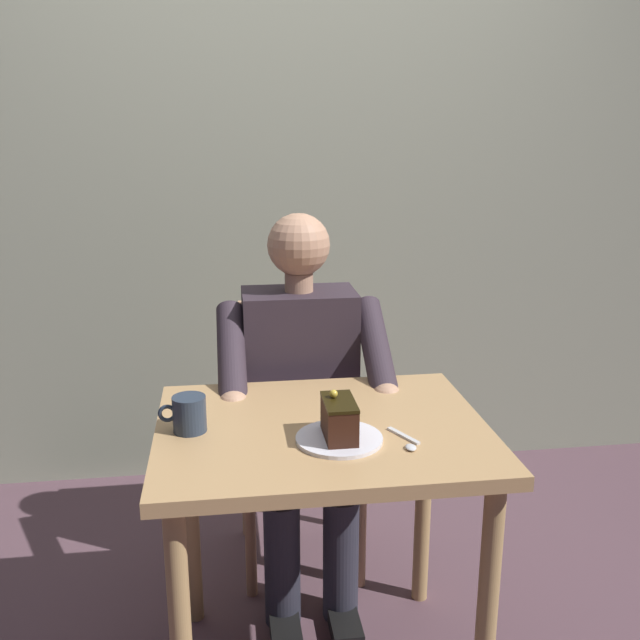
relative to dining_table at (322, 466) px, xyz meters
The scene contains 8 objects.
cafe_rear_panel 1.57m from the dining_table, 90.00° to the right, with size 6.40×0.12×3.00m, color gray.
dining_table is the anchor object (origin of this frame).
chair 0.64m from the dining_table, 90.00° to the right, with size 0.42×0.42×0.90m.
seated_person 0.45m from the dining_table, 90.00° to the right, with size 0.53×0.58×1.22m.
dessert_plate 0.16m from the dining_table, 106.36° to the left, with size 0.21×0.21×0.01m, color white.
cake_slice 0.20m from the dining_table, 106.34° to the left, with size 0.07×0.14×0.11m.
coffee_cup 0.37m from the dining_table, ahead, with size 0.12×0.08×0.09m.
dessert_spoon 0.26m from the dining_table, 144.51° to the left, with size 0.06×0.14×0.01m.
Camera 1 is at (0.23, 1.65, 1.49)m, focal length 39.78 mm.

